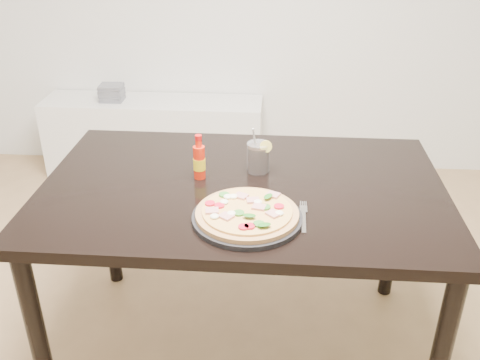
# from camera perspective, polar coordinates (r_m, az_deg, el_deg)

# --- Properties ---
(dining_table) EXTENTS (1.40, 0.90, 0.75)m
(dining_table) POSITION_cam_1_polar(r_m,az_deg,el_deg) (1.90, 0.28, -2.69)
(dining_table) COLOR black
(dining_table) RESTS_ON ground
(plate) EXTENTS (0.34, 0.34, 0.02)m
(plate) POSITION_cam_1_polar(r_m,az_deg,el_deg) (1.65, 0.76, -4.05)
(plate) COLOR black
(plate) RESTS_ON dining_table
(pizza) EXTENTS (0.32, 0.32, 0.03)m
(pizza) POSITION_cam_1_polar(r_m,az_deg,el_deg) (1.64, 0.73, -3.47)
(pizza) COLOR tan
(pizza) RESTS_ON plate
(hot_sauce_bottle) EXTENTS (0.05, 0.05, 0.16)m
(hot_sauce_bottle) POSITION_cam_1_polar(r_m,az_deg,el_deg) (1.88, -4.37, 2.02)
(hot_sauce_bottle) COLOR red
(hot_sauce_bottle) RESTS_ON dining_table
(cola_cup) EXTENTS (0.09, 0.08, 0.17)m
(cola_cup) POSITION_cam_1_polar(r_m,az_deg,el_deg) (1.93, 1.96, 2.39)
(cola_cup) COLOR black
(cola_cup) RESTS_ON dining_table
(fork) EXTENTS (0.02, 0.19, 0.00)m
(fork) POSITION_cam_1_polar(r_m,az_deg,el_deg) (1.69, 6.79, -3.80)
(fork) COLOR silver
(fork) RESTS_ON dining_table
(media_console) EXTENTS (1.40, 0.34, 0.50)m
(media_console) POSITION_cam_1_polar(r_m,az_deg,el_deg) (3.57, -9.07, 4.58)
(media_console) COLOR white
(media_console) RESTS_ON ground
(cd_stack) EXTENTS (0.14, 0.12, 0.10)m
(cd_stack) POSITION_cam_1_polar(r_m,az_deg,el_deg) (3.51, -13.53, 9.05)
(cd_stack) COLOR slate
(cd_stack) RESTS_ON media_console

